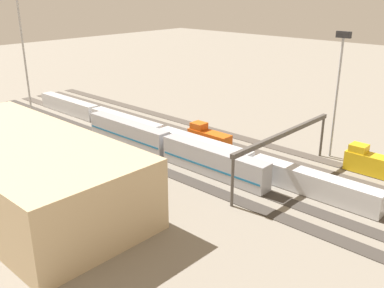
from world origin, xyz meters
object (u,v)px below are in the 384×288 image
train_on_track_0 (372,163)px  light_mast_1 (23,44)px  maintenance_shed (21,171)px  train_on_track_4 (167,146)px  signal_gantry (284,138)px  light_mast_0 (339,78)px  train_on_track_3 (161,135)px  train_on_track_2 (208,139)px

train_on_track_0 → light_mast_1: 79.09m
train_on_track_0 → maintenance_shed: maintenance_shed is taller
train_on_track_4 → maintenance_shed: (3.54, 28.43, 2.75)m
light_mast_1 → signal_gantry: bearing=-165.6°
light_mast_0 → light_mast_1: light_mast_1 is taller
train_on_track_0 → train_on_track_3: train_on_track_0 is taller
train_on_track_3 → signal_gantry: 29.52m
light_mast_0 → train_on_track_2: bearing=32.1°
signal_gantry → light_mast_1: bearing=14.4°
train_on_track_4 → signal_gantry: (-21.88, -7.50, 4.97)m
train_on_track_2 → maintenance_shed: size_ratio=0.22×
train_on_track_2 → light_mast_0: bearing=-147.9°
train_on_track_4 → light_mast_1: light_mast_1 is taller
maintenance_shed → train_on_track_4: bearing=-97.1°
train_on_track_2 → signal_gantry: 20.48m
signal_gantry → maintenance_shed: (25.42, 35.93, -2.23)m
light_mast_0 → light_mast_1: (62.11, 31.35, 4.16)m
train_on_track_4 → signal_gantry: bearing=-161.1°
train_on_track_2 → maintenance_shed: maintenance_shed is taller
train_on_track_4 → light_mast_0: 35.64m
train_on_track_0 → light_mast_0: light_mast_0 is taller
light_mast_1 → train_on_track_3: bearing=-157.6°
signal_gantry → maintenance_shed: 44.07m
train_on_track_4 → signal_gantry: size_ratio=1.57×
train_on_track_3 → light_mast_1: size_ratio=2.95×
train_on_track_4 → light_mast_1: bearing=11.8°
train_on_track_2 → light_mast_1: 48.24m
train_on_track_0 → light_mast_1: size_ratio=0.31×
train_on_track_3 → train_on_track_4: train_on_track_4 is taller
train_on_track_2 → light_mast_1: (40.95, 18.08, 17.98)m
train_on_track_0 → maintenance_shed: bearing=52.9°
light_mast_0 → light_mast_1: size_ratio=0.76×
train_on_track_4 → maintenance_shed: size_ratio=1.03×
train_on_track_0 → train_on_track_2: bearing=18.0°
light_mast_0 → light_mast_1: 69.70m
train_on_track_0 → light_mast_0: (9.61, -3.27, 13.82)m
train_on_track_3 → train_on_track_2: train_on_track_2 is taller
train_on_track_2 → light_mast_0: 28.54m
train_on_track_0 → train_on_track_4: (33.05, 20.00, 0.43)m
train_on_track_4 → maintenance_shed: bearing=82.9°
train_on_track_3 → light_mast_0: size_ratio=3.87×
train_on_track_0 → train_on_track_3: 42.78m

